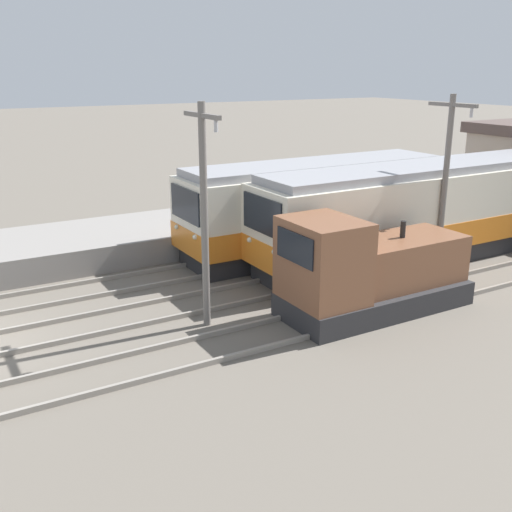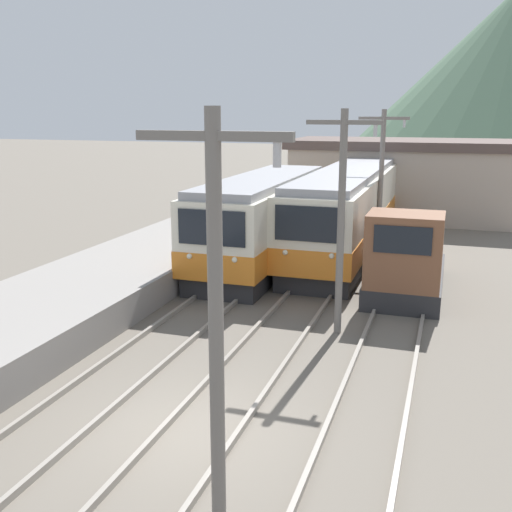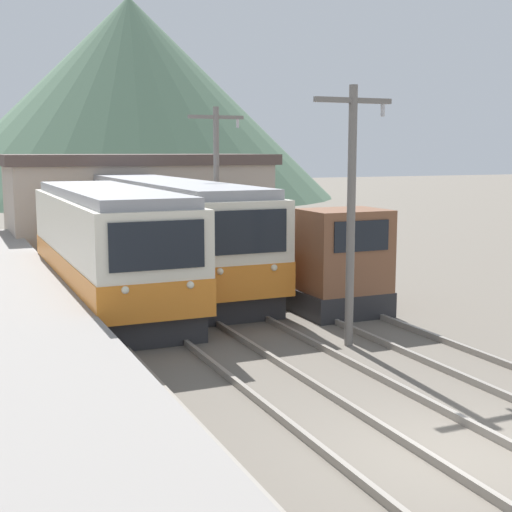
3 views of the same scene
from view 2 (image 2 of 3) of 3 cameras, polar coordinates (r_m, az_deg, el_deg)
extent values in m
plane|color=#665E54|center=(12.16, -6.15, -16.24)|extent=(200.00, 200.00, 0.00)
cube|color=gray|center=(13.70, -19.28, -13.03)|extent=(0.10, 60.00, 0.14)
cube|color=gray|center=(12.93, -14.02, -14.29)|extent=(0.10, 60.00, 0.14)
cube|color=gray|center=(12.33, -8.45, -15.50)|extent=(0.10, 60.00, 0.14)
cube|color=gray|center=(11.82, -1.91, -16.72)|extent=(0.10, 60.00, 0.14)
cube|color=gray|center=(11.45, 5.83, -17.88)|extent=(0.10, 60.00, 0.14)
cube|color=gray|center=(11.29, 13.38, -18.70)|extent=(0.10, 60.00, 0.14)
cube|color=#28282B|center=(24.24, 0.71, 0.08)|extent=(2.58, 10.43, 0.70)
cube|color=silver|center=(23.91, 0.72, 3.87)|extent=(2.80, 10.86, 2.55)
cube|color=orange|center=(24.06, 0.72, 1.95)|extent=(2.84, 10.90, 0.92)
cube|color=black|center=(18.76, -4.28, 2.69)|extent=(2.24, 0.06, 1.12)
sphere|color=silver|center=(19.26, -6.36, -0.02)|extent=(0.18, 0.18, 0.18)
sphere|color=silver|center=(18.69, -2.06, -0.37)|extent=(0.18, 0.18, 0.18)
cube|color=#939399|center=(23.71, 0.73, 7.24)|extent=(2.46, 10.43, 0.28)
cube|color=#28282B|center=(26.71, 8.57, 1.21)|extent=(2.58, 14.07, 0.70)
cube|color=silver|center=(26.41, 8.70, 4.71)|extent=(2.80, 14.66, 2.61)
cube|color=orange|center=(26.55, 8.63, 2.93)|extent=(2.84, 14.70, 0.94)
cube|color=black|center=(19.20, 5.05, 3.05)|extent=(2.24, 0.06, 1.15)
sphere|color=silver|center=(19.58, 2.79, 0.33)|extent=(0.18, 0.18, 0.18)
sphere|color=silver|center=(19.25, 7.22, 0.00)|extent=(0.18, 0.18, 0.18)
cube|color=#939399|center=(26.23, 8.81, 7.83)|extent=(2.46, 14.07, 0.28)
cube|color=#28282B|center=(21.35, 14.13, -2.23)|extent=(2.40, 5.78, 0.70)
cube|color=brown|center=(19.08, 13.94, 0.56)|extent=(2.28, 1.85, 2.30)
cube|color=black|center=(18.05, 13.79, 1.48)|extent=(1.68, 0.04, 0.83)
cube|color=brown|center=(21.99, 14.47, 1.04)|extent=(1.92, 3.83, 1.40)
cylinder|color=black|center=(21.81, 14.62, 3.47)|extent=(0.16, 0.16, 0.50)
cylinder|color=slate|center=(7.87, -3.79, -8.72)|extent=(0.20, 0.20, 6.11)
cube|color=slate|center=(7.29, -4.13, 11.34)|extent=(2.00, 0.12, 0.12)
cylinder|color=#B2B2B7|center=(7.03, 2.03, 9.65)|extent=(0.10, 0.10, 0.30)
cylinder|color=slate|center=(16.23, 8.09, 2.91)|extent=(0.20, 0.20, 6.11)
cube|color=slate|center=(15.96, 8.42, 12.49)|extent=(2.00, 0.12, 0.12)
cylinder|color=#B2B2B7|center=(15.85, 11.30, 11.64)|extent=(0.10, 0.10, 0.30)
cylinder|color=slate|center=(25.03, 11.78, 6.52)|extent=(0.20, 0.20, 6.11)
cube|color=slate|center=(24.85, 12.09, 12.71)|extent=(2.00, 0.12, 0.12)
cylinder|color=#B2B2B7|center=(24.78, 13.95, 12.15)|extent=(0.10, 0.10, 0.30)
cube|color=#AD9E8E|center=(35.91, 13.64, 6.78)|extent=(12.00, 6.00, 3.94)
cube|color=#51423D|center=(35.72, 13.84, 10.31)|extent=(12.60, 6.30, 0.50)
camera|label=1|loc=(14.58, 70.61, 8.08)|focal=42.00mm
camera|label=3|loc=(11.59, -63.88, -1.10)|focal=50.00mm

